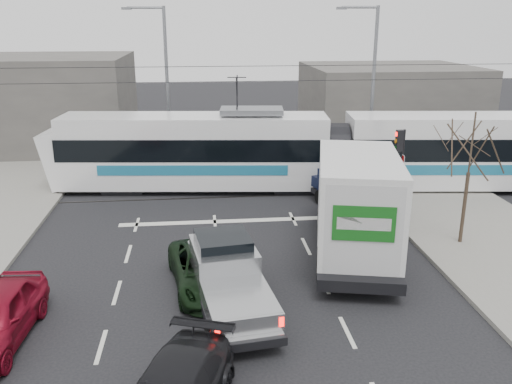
{
  "coord_description": "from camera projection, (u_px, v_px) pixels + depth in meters",
  "views": [
    {
      "loc": [
        -2.19,
        -15.8,
        8.31
      ],
      "look_at": [
        -0.09,
        4.4,
        1.8
      ],
      "focal_mm": 38.0,
      "sensor_mm": 36.0,
      "label": 1
    }
  ],
  "objects": [
    {
      "name": "silver_pickup",
      "position": [
        228.0,
        275.0,
        16.19
      ],
      "size": [
        2.61,
        5.69,
        1.99
      ],
      "rotation": [
        0.0,
        0.0,
        0.14
      ],
      "color": "black",
      "rests_on": "ground"
    },
    {
      "name": "traffic_signal",
      "position": [
        400.0,
        152.0,
        23.68
      ],
      "size": [
        0.44,
        0.44,
        3.6
      ],
      "color": "black",
      "rests_on": "ground"
    },
    {
      "name": "street_lamp_near",
      "position": [
        370.0,
        79.0,
        30.14
      ],
      "size": [
        2.38,
        0.25,
        9.0
      ],
      "color": "slate",
      "rests_on": "ground"
    },
    {
      "name": "tram",
      "position": [
        336.0,
        150.0,
        27.23
      ],
      "size": [
        27.65,
        5.49,
        5.61
      ],
      "rotation": [
        0.0,
        0.0,
        -0.1
      ],
      "color": "white",
      "rests_on": "ground"
    },
    {
      "name": "green_car",
      "position": [
        206.0,
        270.0,
        17.38
      ],
      "size": [
        2.73,
        4.76,
        1.25
      ],
      "primitive_type": "imported",
      "rotation": [
        0.0,
        0.0,
        0.15
      ],
      "color": "black",
      "rests_on": "ground"
    },
    {
      "name": "ground",
      "position": [
        272.0,
        285.0,
        17.72
      ],
      "size": [
        120.0,
        120.0,
        0.0
      ],
      "primitive_type": "plane",
      "color": "black",
      "rests_on": "ground"
    },
    {
      "name": "box_truck",
      "position": [
        356.0,
        206.0,
        19.39
      ],
      "size": [
        4.27,
        8.15,
        3.88
      ],
      "rotation": [
        0.0,
        0.0,
        -0.22
      ],
      "color": "black",
      "rests_on": "ground"
    },
    {
      "name": "building_right",
      "position": [
        388.0,
        99.0,
        40.87
      ],
      "size": [
        12.0,
        10.0,
        5.0
      ],
      "primitive_type": "cube",
      "color": "#615C58",
      "rests_on": "ground"
    },
    {
      "name": "navy_pickup",
      "position": [
        351.0,
        190.0,
        24.31
      ],
      "size": [
        3.2,
        5.02,
        1.99
      ],
      "rotation": [
        0.0,
        0.0,
        0.34
      ],
      "color": "black",
      "rests_on": "ground"
    },
    {
      "name": "catenary",
      "position": [
        246.0,
        115.0,
        26.01
      ],
      "size": [
        60.0,
        0.2,
        7.0
      ],
      "color": "black",
      "rests_on": "ground"
    },
    {
      "name": "bare_tree",
      "position": [
        471.0,
        149.0,
        19.68
      ],
      "size": [
        2.4,
        2.4,
        5.0
      ],
      "color": "#47382B",
      "rests_on": "ground"
    },
    {
      "name": "rails",
      "position": [
        246.0,
        192.0,
        27.19
      ],
      "size": [
        60.0,
        1.6,
        0.03
      ],
      "primitive_type": "cube",
      "color": "#33302D",
      "rests_on": "ground"
    },
    {
      "name": "street_lamp_far",
      "position": [
        164.0,
        78.0,
        30.9
      ],
      "size": [
        2.38,
        0.25,
        9.0
      ],
      "color": "slate",
      "rests_on": "ground"
    },
    {
      "name": "building_left",
      "position": [
        23.0,
        102.0,
        36.26
      ],
      "size": [
        14.0,
        10.0,
        6.0
      ],
      "primitive_type": "cube",
      "color": "#615C58",
      "rests_on": "ground"
    }
  ]
}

